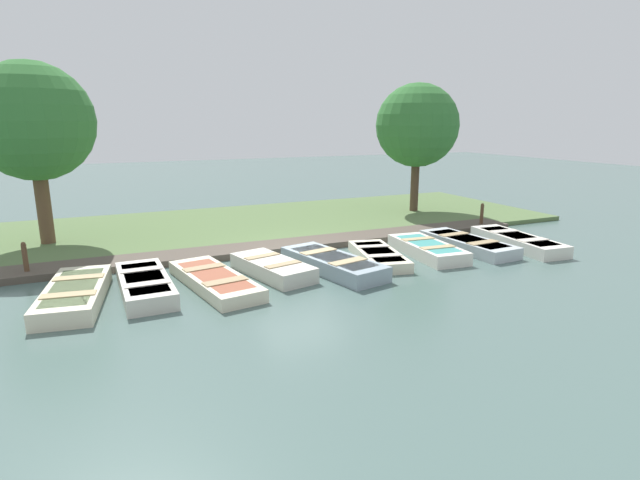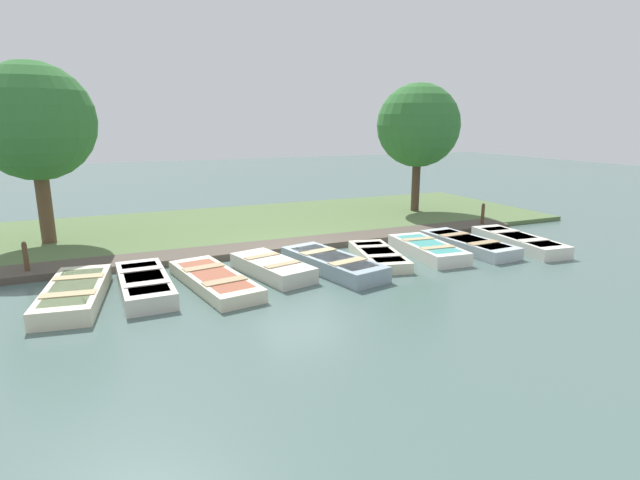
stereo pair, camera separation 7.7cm
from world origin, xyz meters
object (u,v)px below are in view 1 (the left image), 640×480
object	(u,v)px
park_tree_far_left	(33,122)
mooring_post_far	(482,216)
park_tree_left	(417,126)
rowboat_8	(517,241)
rowboat_1	(145,284)
rowboat_4	(333,263)
rowboat_7	(467,244)
rowboat_2	(214,280)
rowboat_6	(427,249)
rowboat_0	(75,294)
rowboat_5	(378,256)
mooring_post_near	(25,260)
rowboat_3	(272,267)

from	to	relation	value
park_tree_far_left	mooring_post_far	bearing A→B (deg)	76.99
park_tree_left	mooring_post_far	bearing A→B (deg)	10.12
rowboat_8	park_tree_far_left	distance (m)	15.74
rowboat_1	rowboat_8	world-z (taller)	rowboat_1
rowboat_1	rowboat_8	size ratio (longest dim) A/B	0.90
rowboat_4	park_tree_left	size ratio (longest dim) A/B	0.64
park_tree_far_left	park_tree_left	xyz separation A→B (m)	(-0.12, 14.27, -0.16)
park_tree_far_left	park_tree_left	world-z (taller)	park_tree_far_left
rowboat_4	rowboat_7	world-z (taller)	rowboat_4
rowboat_2	rowboat_6	bearing A→B (deg)	82.68
park_tree_far_left	rowboat_1	bearing A→B (deg)	22.42
rowboat_0	rowboat_6	xyz separation A→B (m)	(-0.09, 9.73, -0.00)
rowboat_5	rowboat_8	size ratio (longest dim) A/B	0.84
rowboat_4	mooring_post_far	world-z (taller)	mooring_post_far
rowboat_7	mooring_post_near	world-z (taller)	mooring_post_near
park_tree_far_left	park_tree_left	bearing A→B (deg)	90.49
rowboat_6	rowboat_7	distance (m)	1.61
rowboat_3	rowboat_8	distance (m)	8.29
mooring_post_far	park_tree_far_left	distance (m)	15.69
rowboat_8	mooring_post_far	world-z (taller)	mooring_post_far
mooring_post_near	rowboat_8	bearing A→B (deg)	79.01
rowboat_0	rowboat_8	xyz separation A→B (m)	(0.27, 13.04, -0.00)
rowboat_6	rowboat_1	bearing A→B (deg)	-85.19
rowboat_0	rowboat_7	distance (m)	11.34
rowboat_1	rowboat_3	world-z (taller)	rowboat_3
rowboat_0	rowboat_1	size ratio (longest dim) A/B	1.06
rowboat_1	rowboat_4	xyz separation A→B (m)	(0.26, 4.87, 0.01)
rowboat_5	mooring_post_far	world-z (taller)	mooring_post_far
rowboat_3	mooring_post_far	xyz separation A→B (m)	(-2.37, 9.23, 0.28)
rowboat_0	rowboat_2	bearing A→B (deg)	94.73
rowboat_1	rowboat_6	xyz separation A→B (m)	(-0.03, 8.22, -0.01)
rowboat_5	rowboat_7	bearing A→B (deg)	102.40
rowboat_6	rowboat_0	bearing A→B (deg)	-84.88
rowboat_7	mooring_post_near	distance (m)	12.75
rowboat_3	rowboat_5	size ratio (longest dim) A/B	0.95
rowboat_3	rowboat_8	bearing A→B (deg)	73.79
rowboat_3	rowboat_4	world-z (taller)	rowboat_4
rowboat_0	rowboat_7	bearing A→B (deg)	98.97
rowboat_8	mooring_post_far	bearing A→B (deg)	166.10
park_tree_far_left	mooring_post_near	bearing A→B (deg)	-4.53
mooring_post_near	park_tree_left	size ratio (longest dim) A/B	0.17
rowboat_0	rowboat_3	size ratio (longest dim) A/B	1.20
rowboat_6	rowboat_5	bearing A→B (deg)	-87.60
rowboat_0	rowboat_6	distance (m)	9.73
rowboat_5	rowboat_8	bearing A→B (deg)	97.74
park_tree_left	rowboat_2	bearing A→B (deg)	-58.54
rowboat_0	park_tree_left	size ratio (longest dim) A/B	0.62
rowboat_3	rowboat_5	xyz separation A→B (m)	(-0.03, 3.29, -0.05)
rowboat_5	rowboat_7	distance (m)	3.29
rowboat_4	mooring_post_near	world-z (taller)	mooring_post_near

